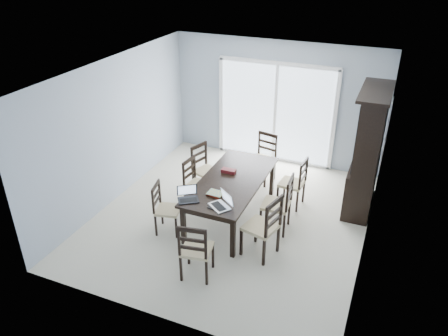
# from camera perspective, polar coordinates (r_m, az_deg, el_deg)

# --- Properties ---
(floor) EXTENTS (5.00, 5.00, 0.00)m
(floor) POSITION_cam_1_polar(r_m,az_deg,el_deg) (7.76, 0.98, -6.36)
(floor) COLOR beige
(floor) RESTS_ON ground
(ceiling) EXTENTS (5.00, 5.00, 0.00)m
(ceiling) POSITION_cam_1_polar(r_m,az_deg,el_deg) (6.65, 1.17, 12.48)
(ceiling) COLOR white
(ceiling) RESTS_ON back_wall
(back_wall) EXTENTS (4.50, 0.02, 2.60)m
(back_wall) POSITION_cam_1_polar(r_m,az_deg,el_deg) (9.31, 6.84, 8.45)
(back_wall) COLOR #909DAD
(back_wall) RESTS_ON floor
(wall_left) EXTENTS (0.02, 5.00, 2.60)m
(wall_left) POSITION_cam_1_polar(r_m,az_deg,el_deg) (8.14, -13.87, 4.90)
(wall_left) COLOR #909DAD
(wall_left) RESTS_ON floor
(wall_right) EXTENTS (0.02, 5.00, 2.60)m
(wall_right) POSITION_cam_1_polar(r_m,az_deg,el_deg) (6.71, 19.21, -1.00)
(wall_right) COLOR #909DAD
(wall_right) RESTS_ON floor
(balcony) EXTENTS (4.50, 2.00, 0.10)m
(balcony) POSITION_cam_1_polar(r_m,az_deg,el_deg) (10.71, 7.97, 3.25)
(balcony) COLOR gray
(balcony) RESTS_ON ground
(railing) EXTENTS (4.50, 0.06, 1.10)m
(railing) POSITION_cam_1_polar(r_m,az_deg,el_deg) (11.39, 9.53, 7.92)
(railing) COLOR #99999E
(railing) RESTS_ON balcony
(dining_table) EXTENTS (1.00, 2.20, 0.75)m
(dining_table) POSITION_cam_1_polar(r_m,az_deg,el_deg) (7.40, 1.02, -2.05)
(dining_table) COLOR black
(dining_table) RESTS_ON floor
(china_hutch) EXTENTS (0.50, 1.38, 2.20)m
(china_hutch) POSITION_cam_1_polar(r_m,az_deg,el_deg) (7.94, 18.22, 1.89)
(china_hutch) COLOR black
(china_hutch) RESTS_ON floor
(sliding_door) EXTENTS (2.52, 0.05, 2.18)m
(sliding_door) POSITION_cam_1_polar(r_m,az_deg,el_deg) (9.36, 6.73, 7.18)
(sliding_door) COLOR silver
(sliding_door) RESTS_ON floor
(chair_left_near) EXTENTS (0.47, 0.46, 1.02)m
(chair_left_near) POSITION_cam_1_polar(r_m,az_deg,el_deg) (7.20, -8.02, -4.55)
(chair_left_near) COLOR black
(chair_left_near) RESTS_ON floor
(chair_left_mid) EXTENTS (0.45, 0.44, 1.06)m
(chair_left_mid) POSITION_cam_1_polar(r_m,az_deg,el_deg) (7.83, -3.91, -1.28)
(chair_left_mid) COLOR black
(chair_left_mid) RESTS_ON floor
(chair_left_far) EXTENTS (0.54, 0.53, 1.10)m
(chair_left_far) POSITION_cam_1_polar(r_m,az_deg,el_deg) (8.25, -2.73, 0.57)
(chair_left_far) COLOR black
(chair_left_far) RESTS_ON floor
(chair_right_near) EXTENTS (0.57, 0.56, 1.21)m
(chair_right_near) POSITION_cam_1_polar(r_m,az_deg,el_deg) (6.55, 5.60, -6.95)
(chair_right_near) COLOR black
(chair_right_near) RESTS_ON floor
(chair_right_mid) EXTENTS (0.47, 0.46, 1.16)m
(chair_right_mid) POSITION_cam_1_polar(r_m,az_deg,el_deg) (7.17, 7.62, -3.96)
(chair_right_mid) COLOR black
(chair_right_mid) RESTS_ON floor
(chair_right_far) EXTENTS (0.45, 0.44, 1.09)m
(chair_right_far) POSITION_cam_1_polar(r_m,az_deg,el_deg) (7.87, 9.53, -1.31)
(chair_right_far) COLOR black
(chair_right_far) RESTS_ON floor
(chair_end_near) EXTENTS (0.48, 0.49, 1.10)m
(chair_end_near) POSITION_cam_1_polar(r_m,az_deg,el_deg) (6.16, -3.85, -10.09)
(chair_end_near) COLOR black
(chair_end_near) RESTS_ON floor
(chair_end_far) EXTENTS (0.50, 0.51, 1.13)m
(chair_end_far) POSITION_cam_1_polar(r_m,az_deg,el_deg) (8.70, 5.33, 2.08)
(chair_end_far) COLOR black
(chair_end_far) RESTS_ON floor
(laptop_dark) EXTENTS (0.39, 0.36, 0.22)m
(laptop_dark) POSITION_cam_1_polar(r_m,az_deg,el_deg) (6.79, -4.70, -3.87)
(laptop_dark) COLOR black
(laptop_dark) RESTS_ON dining_table
(laptop_silver) EXTENTS (0.41, 0.39, 0.23)m
(laptop_silver) POSITION_cam_1_polar(r_m,az_deg,el_deg) (6.61, -0.60, -4.72)
(laptop_silver) COLOR #B6B6B8
(laptop_silver) RESTS_ON dining_table
(book_stack) EXTENTS (0.27, 0.21, 0.04)m
(book_stack) POSITION_cam_1_polar(r_m,az_deg,el_deg) (6.93, -1.17, -3.36)
(book_stack) COLOR maroon
(book_stack) RESTS_ON dining_table
(cell_phone) EXTENTS (0.13, 0.07, 0.01)m
(cell_phone) POSITION_cam_1_polar(r_m,az_deg,el_deg) (6.61, -1.64, -5.26)
(cell_phone) COLOR black
(cell_phone) RESTS_ON dining_table
(game_box) EXTENTS (0.25, 0.13, 0.06)m
(game_box) POSITION_cam_1_polar(r_m,az_deg,el_deg) (7.58, 0.61, -0.37)
(game_box) COLOR #531019
(game_box) RESTS_ON dining_table
(hot_tub) EXTENTS (1.87, 1.67, 0.96)m
(hot_tub) POSITION_cam_1_polar(r_m,az_deg,el_deg) (10.79, 3.65, 6.74)
(hot_tub) COLOR brown
(hot_tub) RESTS_ON balcony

